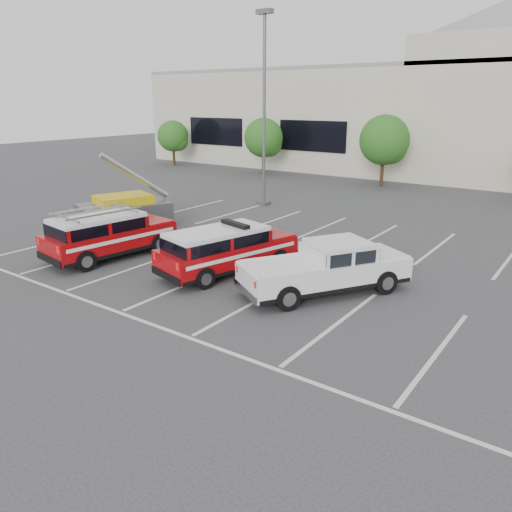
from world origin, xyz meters
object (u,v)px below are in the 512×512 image
Objects in this scene: ladder_suv at (108,238)px; white_pickup at (326,273)px; convention_building at (500,114)px; light_pole_left at (264,111)px; tree_left at (265,139)px; utility_rig at (122,213)px; tree_mid_left at (386,142)px; tree_far_left at (174,137)px; fire_chief_suv at (226,253)px.

white_pickup is at bearing 19.08° from ladder_suv.
white_pickup is (1.13, -29.84, -4.07)m from convention_building.
white_pickup is at bearing -46.96° from light_pole_left.
convention_building reaches higher than tree_left.
utility_rig is (-2.34, -8.30, -4.47)m from light_pole_left.
tree_left is at bearing 124.52° from light_pole_left.
tree_mid_left reaches higher than white_pickup.
tree_far_left is 0.76× the size of fire_chief_suv.
light_pole_left is 1.94× the size of fire_chief_suv.
tree_far_left is 30.42m from fire_chief_suv.
tree_far_left is at bearing -158.63° from convention_building.
light_pole_left is at bearing 133.05° from fire_chief_suv.
white_pickup is at bearing -87.82° from convention_building.
tree_far_left is 0.86× the size of utility_rig.
fire_chief_suv is (22.51, -20.39, -1.79)m from tree_far_left.
convention_building is 13.58× the size of tree_left.
white_pickup is at bearing -50.98° from tree_left.
white_pickup is at bearing 20.33° from fire_chief_suv.
white_pickup is at bearing -72.73° from tree_mid_left.
fire_chief_suv is (12.51, -20.39, -2.06)m from tree_left.
convention_building is at bearing 33.05° from tree_left.
utility_rig is at bearing -110.49° from convention_building.
ladder_suv is (-2.26, -21.65, -2.27)m from tree_mid_left.
white_pickup is 1.07× the size of ladder_suv.
tree_far_left reaches higher than utility_rig.
convention_building reaches higher than tree_far_left.
utility_rig is (-7.94, 2.05, -0.00)m from fire_chief_suv.
ladder_suv reaches higher than white_pickup.
ladder_suv is 1.10× the size of utility_rig.
utility_rig is (4.57, -18.35, -2.06)m from tree_left.
tree_left reaches higher than tree_far_left.
white_pickup is at bearing 11.85° from utility_rig.
tree_mid_left is (-5.09, -9.82, -1.68)m from convention_building.
tree_far_left is 23.49m from utility_rig.
ladder_suv is (0.83, -11.60, -4.42)m from light_pole_left.
light_pole_left reaches higher than fire_chief_suv.
light_pole_left is 9.72m from utility_rig.
tree_mid_left is at bearing 0.00° from tree_left.
convention_building is 32.56m from ladder_suv.
ladder_suv is (-7.35, -31.47, -3.95)m from convention_building.
ladder_suv is at bearing -26.11° from utility_rig.
convention_building is 30.33m from utility_rig.
light_pole_left reaches higher than ladder_suv.
light_pole_left is at bearing -30.71° from tree_far_left.
utility_rig is at bearing -106.50° from tree_mid_left.
tree_left is at bearing 124.00° from utility_rig.
utility_rig reaches higher than white_pickup.
ladder_suv reaches higher than fire_chief_suv.
convention_building is at bearing 85.06° from ladder_suv.
utility_rig is (-3.18, 3.30, -0.06)m from ladder_suv.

